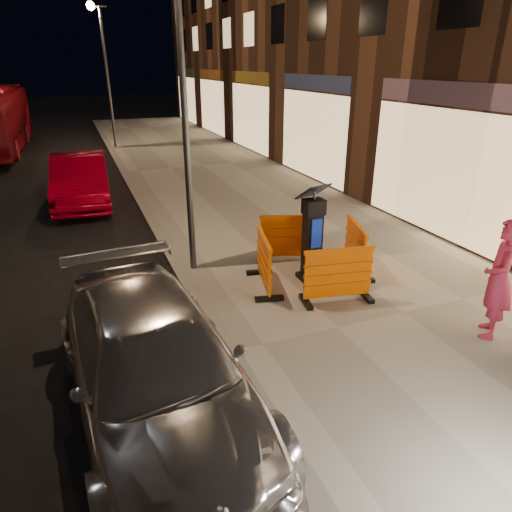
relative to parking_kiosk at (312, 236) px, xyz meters
name	(u,v)px	position (x,y,z in m)	size (l,w,h in m)	color
ground_plane	(230,360)	(-2.18, -1.71, -1.01)	(120.00, 120.00, 0.00)	black
sidewalk	(403,316)	(0.82, -1.71, -0.93)	(6.00, 60.00, 0.15)	gray
kerb	(229,356)	(-2.18, -1.71, -0.93)	(0.30, 60.00, 0.15)	slate
parking_kiosk	(312,236)	(0.00, 0.00, 0.00)	(0.54, 0.54, 1.72)	black
barrier_front	(338,275)	(0.00, -0.95, -0.38)	(1.23, 0.51, 0.96)	#F36200
barrier_back	(289,238)	(0.00, 0.95, -0.38)	(1.23, 0.51, 0.96)	#F36200
barrier_kerbside	(264,262)	(-0.95, 0.00, -0.38)	(1.23, 0.51, 0.96)	#F36200
barrier_bldgside	(355,248)	(0.95, 0.00, -0.38)	(1.23, 0.51, 0.96)	#F36200
car_silver	(160,411)	(-3.30, -2.37, -1.01)	(1.89, 4.66, 1.35)	silver
car_red	(84,204)	(-3.78, 7.36, -1.01)	(1.52, 4.36, 1.44)	#970217
man	(499,279)	(1.58, -2.69, 0.05)	(0.66, 0.43, 1.82)	#AE2949
street_lamp_mid	(184,110)	(-1.93, 1.29, 2.14)	(0.12, 0.12, 6.00)	#3F3F44
street_lamp_far	(108,81)	(-1.93, 16.29, 2.14)	(0.12, 0.12, 6.00)	#3F3F44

